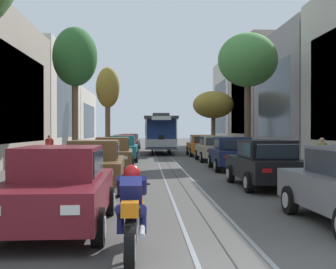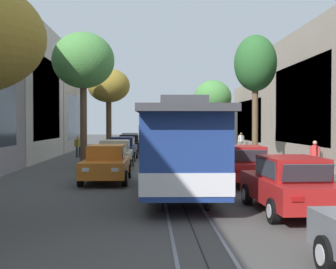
{
  "view_description": "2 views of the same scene",
  "coord_description": "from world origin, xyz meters",
  "px_view_note": "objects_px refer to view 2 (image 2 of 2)",
  "views": [
    {
      "loc": [
        -1.25,
        -5.07,
        1.89
      ],
      "look_at": [
        0.13,
        22.28,
        1.65
      ],
      "focal_mm": 47.08,
      "sensor_mm": 36.0,
      "label": 1
    },
    {
      "loc": [
        1.01,
        47.22,
        2.5
      ],
      "look_at": [
        -0.59,
        6.76,
        1.52
      ],
      "focal_mm": 48.93,
      "sensor_mm": 36.0,
      "label": 2
    }
  ],
  "objects_px": {
    "parked_car_brown_mid_left": "(205,148)",
    "parked_car_orange_fifth_right": "(106,163)",
    "street_tree_kerb_left_second": "(255,65)",
    "street_tree_kerb_right_second": "(83,62)",
    "pedestrian_crossing_far": "(315,154)",
    "parked_car_grey_near_right": "(130,141)",
    "parked_car_brown_second_left": "(197,144)",
    "pedestrian_on_left_pavement": "(241,140)",
    "parked_car_black_second_right": "(129,144)",
    "pedestrian_on_right_pavement": "(78,145)",
    "parked_car_beige_fourth_right": "(115,154)",
    "street_tree_kerb_right_near": "(109,87)",
    "parked_car_red_fifth_left": "(244,165)",
    "street_tree_kerb_left_near": "(213,98)",
    "parked_car_navy_mid_right": "(122,148)",
    "parked_car_maroon_near_left": "(191,141)",
    "parked_car_teal_fourth_left": "(218,154)",
    "cable_car_trolley": "(180,149)",
    "parked_car_red_sixth_left": "(290,185)",
    "motorcycle_with_rider": "(175,142)"
  },
  "relations": [
    {
      "from": "parked_car_brown_mid_left",
      "to": "parked_car_orange_fifth_right",
      "type": "distance_m",
      "value": 13.22
    },
    {
      "from": "street_tree_kerb_left_second",
      "to": "street_tree_kerb_right_second",
      "type": "bearing_deg",
      "value": 4.01
    },
    {
      "from": "pedestrian_crossing_far",
      "to": "parked_car_grey_near_right",
      "type": "bearing_deg",
      "value": -63.07
    },
    {
      "from": "street_tree_kerb_left_second",
      "to": "street_tree_kerb_right_second",
      "type": "xyz_separation_m",
      "value": [
        10.08,
        0.71,
        0.05
      ]
    },
    {
      "from": "parked_car_brown_second_left",
      "to": "pedestrian_on_left_pavement",
      "type": "relative_size",
      "value": 2.63
    },
    {
      "from": "parked_car_black_second_right",
      "to": "pedestrian_on_left_pavement",
      "type": "distance_m",
      "value": 10.77
    },
    {
      "from": "parked_car_grey_near_right",
      "to": "pedestrian_on_right_pavement",
      "type": "xyz_separation_m",
      "value": [
        3.38,
        10.06,
        0.1
      ]
    },
    {
      "from": "parked_car_beige_fourth_right",
      "to": "street_tree_kerb_right_near",
      "type": "relative_size",
      "value": 0.57
    },
    {
      "from": "parked_car_orange_fifth_right",
      "to": "pedestrian_on_left_pavement",
      "type": "bearing_deg",
      "value": -114.9
    },
    {
      "from": "parked_car_red_fifth_left",
      "to": "street_tree_kerb_left_near",
      "type": "height_order",
      "value": "street_tree_kerb_left_near"
    },
    {
      "from": "parked_car_red_fifth_left",
      "to": "parked_car_navy_mid_right",
      "type": "xyz_separation_m",
      "value": [
        5.77,
        -12.57,
        0.0
      ]
    },
    {
      "from": "parked_car_maroon_near_left",
      "to": "parked_car_brown_mid_left",
      "type": "relative_size",
      "value": 0.99
    },
    {
      "from": "street_tree_kerb_left_near",
      "to": "parked_car_teal_fourth_left",
      "type": "bearing_deg",
      "value": 82.9
    },
    {
      "from": "street_tree_kerb_left_second",
      "to": "pedestrian_on_right_pavement",
      "type": "relative_size",
      "value": 4.87
    },
    {
      "from": "pedestrian_on_left_pavement",
      "to": "parked_car_beige_fourth_right",
      "type": "bearing_deg",
      "value": 57.83
    },
    {
      "from": "parked_car_maroon_near_left",
      "to": "parked_car_brown_second_left",
      "type": "height_order",
      "value": "same"
    },
    {
      "from": "parked_car_red_fifth_left",
      "to": "parked_car_orange_fifth_right",
      "type": "xyz_separation_m",
      "value": [
        5.75,
        -0.84,
        0.0
      ]
    },
    {
      "from": "parked_car_orange_fifth_right",
      "to": "street_tree_kerb_left_second",
      "type": "height_order",
      "value": "street_tree_kerb_left_second"
    },
    {
      "from": "parked_car_brown_second_left",
      "to": "pedestrian_on_right_pavement",
      "type": "relative_size",
      "value": 2.76
    },
    {
      "from": "street_tree_kerb_right_near",
      "to": "pedestrian_on_left_pavement",
      "type": "relative_size",
      "value": 4.57
    },
    {
      "from": "parked_car_teal_fourth_left",
      "to": "parked_car_beige_fourth_right",
      "type": "distance_m",
      "value": 5.64
    },
    {
      "from": "street_tree_kerb_left_second",
      "to": "pedestrian_on_left_pavement",
      "type": "distance_m",
      "value": 15.5
    },
    {
      "from": "parked_car_maroon_near_left",
      "to": "street_tree_kerb_left_near",
      "type": "bearing_deg",
      "value": -155.64
    },
    {
      "from": "parked_car_teal_fourth_left",
      "to": "cable_car_trolley",
      "type": "bearing_deg",
      "value": 74.44
    },
    {
      "from": "parked_car_red_sixth_left",
      "to": "street_tree_kerb_left_second",
      "type": "bearing_deg",
      "value": -99.26
    },
    {
      "from": "parked_car_red_fifth_left",
      "to": "pedestrian_on_right_pavement",
      "type": "relative_size",
      "value": 2.77
    },
    {
      "from": "parked_car_grey_near_right",
      "to": "street_tree_kerb_left_near",
      "type": "height_order",
      "value": "street_tree_kerb_left_near"
    },
    {
      "from": "street_tree_kerb_left_near",
      "to": "pedestrian_on_left_pavement",
      "type": "height_order",
      "value": "street_tree_kerb_left_near"
    },
    {
      "from": "parked_car_brown_second_left",
      "to": "parked_car_black_second_right",
      "type": "height_order",
      "value": "same"
    },
    {
      "from": "parked_car_navy_mid_right",
      "to": "street_tree_kerb_right_near",
      "type": "bearing_deg",
      "value": -80.41
    },
    {
      "from": "parked_car_grey_near_right",
      "to": "street_tree_kerb_left_near",
      "type": "distance_m",
      "value": 9.13
    },
    {
      "from": "parked_car_black_second_right",
      "to": "motorcycle_with_rider",
      "type": "relative_size",
      "value": 2.21
    },
    {
      "from": "street_tree_kerb_left_near",
      "to": "pedestrian_crossing_far",
      "type": "relative_size",
      "value": 4.18
    },
    {
      "from": "parked_car_maroon_near_left",
      "to": "parked_car_red_sixth_left",
      "type": "xyz_separation_m",
      "value": [
        0.03,
        31.18,
        0.0
      ]
    },
    {
      "from": "parked_car_grey_near_right",
      "to": "pedestrian_on_left_pavement",
      "type": "height_order",
      "value": "pedestrian_on_left_pavement"
    },
    {
      "from": "parked_car_maroon_near_left",
      "to": "parked_car_red_fifth_left",
      "type": "height_order",
      "value": "same"
    },
    {
      "from": "parked_car_teal_fourth_left",
      "to": "motorcycle_with_rider",
      "type": "bearing_deg",
      "value": -86.6
    },
    {
      "from": "parked_car_brown_mid_left",
      "to": "street_tree_kerb_left_near",
      "type": "xyz_separation_m",
      "value": [
        -2.36,
        -13.24,
        4.16
      ]
    },
    {
      "from": "parked_car_teal_fourth_left",
      "to": "parked_car_red_sixth_left",
      "type": "relative_size",
      "value": 0.99
    },
    {
      "from": "parked_car_black_second_right",
      "to": "pedestrian_on_left_pavement",
      "type": "xyz_separation_m",
      "value": [
        -10.08,
        -3.79,
        0.14
      ]
    },
    {
      "from": "cable_car_trolley",
      "to": "parked_car_red_sixth_left",
      "type": "bearing_deg",
      "value": 137.11
    },
    {
      "from": "parked_car_teal_fourth_left",
      "to": "street_tree_kerb_right_second",
      "type": "distance_m",
      "value": 9.27
    },
    {
      "from": "parked_car_orange_fifth_right",
      "to": "pedestrian_crossing_far",
      "type": "height_order",
      "value": "pedestrian_crossing_far"
    },
    {
      "from": "parked_car_navy_mid_right",
      "to": "cable_car_trolley",
      "type": "distance_m",
      "value": 16.34
    },
    {
      "from": "street_tree_kerb_left_second",
      "to": "street_tree_kerb_left_near",
      "type": "bearing_deg",
      "value": -89.68
    },
    {
      "from": "parked_car_grey_near_right",
      "to": "pedestrian_on_right_pavement",
      "type": "relative_size",
      "value": 2.75
    },
    {
      "from": "parked_car_orange_fifth_right",
      "to": "street_tree_kerb_left_second",
      "type": "distance_m",
      "value": 12.23
    },
    {
      "from": "motorcycle_with_rider",
      "to": "pedestrian_on_left_pavement",
      "type": "bearing_deg",
      "value": 145.2
    },
    {
      "from": "parked_car_maroon_near_left",
      "to": "parked_car_navy_mid_right",
      "type": "xyz_separation_m",
      "value": [
        5.82,
        12.43,
        0.0
      ]
    },
    {
      "from": "street_tree_kerb_left_near",
      "to": "cable_car_trolley",
      "type": "bearing_deg",
      "value": 80.07
    }
  ]
}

